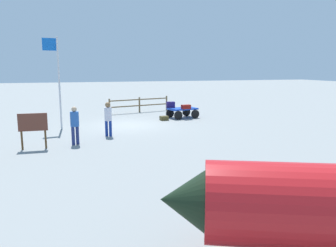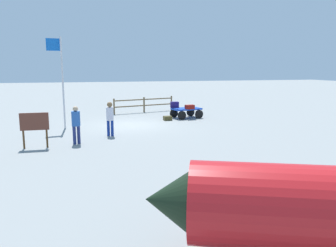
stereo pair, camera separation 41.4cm
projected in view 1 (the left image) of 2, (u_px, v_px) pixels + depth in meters
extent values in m
plane|color=gray|center=(129.00, 125.00, 19.38)|extent=(120.00, 120.00, 0.00)
cube|color=#1540BC|center=(183.00, 109.00, 22.05)|extent=(2.03, 1.43, 0.10)
cube|color=#1540BC|center=(171.00, 110.00, 21.64)|extent=(0.28, 1.02, 0.10)
cylinder|color=black|center=(178.00, 115.00, 21.32)|extent=(0.58, 0.23, 0.57)
cylinder|color=black|center=(170.00, 113.00, 22.29)|extent=(0.58, 0.23, 0.57)
cylinder|color=black|center=(195.00, 114.00, 21.92)|extent=(0.58, 0.23, 0.57)
cylinder|color=black|center=(186.00, 112.00, 22.89)|extent=(0.58, 0.23, 0.57)
cube|color=#231955|center=(171.00, 105.00, 22.27)|extent=(0.60, 0.44, 0.39)
cube|color=maroon|center=(186.00, 107.00, 21.57)|extent=(0.62, 0.42, 0.26)
cube|color=#453D1D|center=(164.00, 118.00, 21.11)|extent=(0.52, 0.43, 0.27)
cylinder|color=navy|center=(110.00, 128.00, 16.15)|extent=(0.14, 0.14, 0.78)
cylinder|color=navy|center=(107.00, 128.00, 16.19)|extent=(0.14, 0.14, 0.78)
cylinder|color=silver|center=(108.00, 114.00, 16.05)|extent=(0.47, 0.47, 0.64)
sphere|color=olive|center=(108.00, 105.00, 15.98)|extent=(0.26, 0.26, 0.26)
cylinder|color=navy|center=(77.00, 135.00, 14.49)|extent=(0.14, 0.14, 0.81)
cylinder|color=navy|center=(73.00, 136.00, 14.36)|extent=(0.14, 0.14, 0.81)
cylinder|color=#2758AA|center=(75.00, 119.00, 14.30)|extent=(0.48, 0.48, 0.64)
sphere|color=tan|center=(74.00, 109.00, 14.23)|extent=(0.23, 0.23, 0.23)
cone|color=black|center=(187.00, 200.00, 5.54)|extent=(1.31, 1.50, 1.24)
cylinder|color=silver|center=(59.00, 84.00, 17.74)|extent=(0.10, 0.10, 4.95)
cube|color=blue|center=(49.00, 44.00, 17.28)|extent=(0.69, 0.17, 0.64)
cylinder|color=#4C3319|center=(46.00, 139.00, 13.73)|extent=(0.08, 0.08, 0.76)
cylinder|color=#4C3319|center=(22.00, 141.00, 13.49)|extent=(0.08, 0.08, 0.76)
cube|color=brown|center=(33.00, 122.00, 13.49)|extent=(1.14, 0.09, 0.73)
cylinder|color=brown|center=(167.00, 103.00, 26.03)|extent=(0.12, 0.12, 1.14)
cylinder|color=brown|center=(139.00, 105.00, 24.82)|extent=(0.12, 0.12, 1.14)
cylinder|color=brown|center=(109.00, 107.00, 23.61)|extent=(0.12, 0.12, 1.14)
cube|color=brown|center=(139.00, 100.00, 24.75)|extent=(4.63, 1.25, 0.08)
cube|color=brown|center=(139.00, 106.00, 24.83)|extent=(4.63, 1.25, 0.08)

